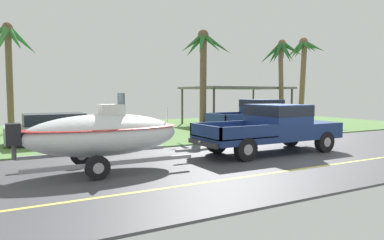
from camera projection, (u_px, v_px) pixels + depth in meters
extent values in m
cube|color=#424247|center=(289.00, 157.00, 12.68)|extent=(36.00, 8.00, 0.06)
cube|color=#567F42|center=(164.00, 129.00, 22.30)|extent=(36.00, 14.00, 0.11)
cube|color=#DBCC4C|center=(330.00, 165.00, 11.10)|extent=(34.20, 0.12, 0.01)
cube|color=navy|center=(269.00, 136.00, 13.33)|extent=(5.75, 2.02, 0.22)
cube|color=navy|center=(308.00, 126.00, 14.29)|extent=(1.61, 2.02, 0.38)
cube|color=navy|center=(277.00, 119.00, 13.47)|extent=(1.72, 2.02, 1.10)
cube|color=black|center=(278.00, 110.00, 13.45)|extent=(1.74, 2.04, 0.38)
cube|color=#112047|center=(233.00, 136.00, 12.52)|extent=(2.41, 2.02, 0.04)
cube|color=navy|center=(218.00, 128.00, 13.35)|extent=(2.41, 0.08, 0.45)
cube|color=navy|center=(250.00, 132.00, 11.65)|extent=(2.41, 0.08, 0.45)
cube|color=navy|center=(205.00, 132.00, 11.95)|extent=(0.08, 2.02, 0.45)
cube|color=#333338|center=(203.00, 143.00, 11.93)|extent=(0.12, 1.82, 0.16)
sphere|color=#B2B2B7|center=(199.00, 142.00, 11.87)|extent=(0.10, 0.10, 0.10)
cylinder|color=black|center=(291.00, 137.00, 15.08)|extent=(0.80, 0.28, 0.80)
cylinder|color=#9E9EA3|center=(291.00, 137.00, 15.08)|extent=(0.36, 0.29, 0.36)
cylinder|color=black|center=(324.00, 142.00, 13.51)|extent=(0.80, 0.28, 0.80)
cylinder|color=#9E9EA3|center=(324.00, 142.00, 13.51)|extent=(0.36, 0.29, 0.36)
cylinder|color=black|center=(217.00, 143.00, 13.28)|extent=(0.80, 0.28, 0.80)
cylinder|color=#9E9EA3|center=(217.00, 143.00, 13.28)|extent=(0.36, 0.29, 0.36)
cylinder|color=black|center=(246.00, 149.00, 11.70)|extent=(0.80, 0.28, 0.80)
cylinder|color=#9E9EA3|center=(246.00, 149.00, 11.70)|extent=(0.36, 0.29, 0.36)
cube|color=gray|center=(188.00, 150.00, 11.67)|extent=(0.90, 0.10, 0.08)
cube|color=gray|center=(96.00, 152.00, 11.22)|extent=(4.66, 0.12, 0.10)
cube|color=gray|center=(114.00, 163.00, 9.46)|extent=(4.66, 0.12, 0.10)
cylinder|color=black|center=(81.00, 155.00, 11.06)|extent=(0.64, 0.22, 0.64)
cylinder|color=#9E9EA3|center=(81.00, 155.00, 11.06)|extent=(0.29, 0.23, 0.29)
cylinder|color=black|center=(98.00, 168.00, 9.18)|extent=(0.64, 0.22, 0.64)
cylinder|color=#9E9EA3|center=(98.00, 168.00, 9.18)|extent=(0.29, 0.23, 0.29)
ellipsoid|color=silver|center=(104.00, 135.00, 10.29)|extent=(4.51, 1.89, 1.23)
ellipsoid|color=#B22626|center=(104.00, 128.00, 10.27)|extent=(4.60, 1.93, 0.12)
cube|color=silver|center=(111.00, 115.00, 10.35)|extent=(0.70, 0.60, 0.65)
cube|color=slate|center=(121.00, 99.00, 10.46)|extent=(0.06, 0.56, 0.36)
cube|color=black|center=(13.00, 134.00, 9.14)|extent=(0.36, 0.44, 0.56)
cylinder|color=#4C4C51|center=(14.00, 147.00, 9.16)|extent=(0.12, 0.12, 0.68)
cylinder|color=silver|center=(167.00, 116.00, 11.22)|extent=(0.04, 0.04, 0.50)
cube|color=navy|center=(256.00, 122.00, 19.99)|extent=(5.57, 2.00, 0.22)
cube|color=navy|center=(282.00, 116.00, 20.92)|extent=(1.56, 2.00, 0.38)
cube|color=navy|center=(261.00, 110.00, 20.12)|extent=(1.67, 2.00, 1.18)
cube|color=black|center=(261.00, 103.00, 20.09)|extent=(1.69, 2.02, 0.38)
cube|color=#112047|center=(232.00, 121.00, 19.20)|extent=(2.34, 2.00, 0.04)
cube|color=navy|center=(223.00, 116.00, 20.03)|extent=(2.34, 0.08, 0.45)
cube|color=navy|center=(243.00, 118.00, 18.35)|extent=(2.34, 0.08, 0.45)
cube|color=navy|center=(215.00, 118.00, 18.65)|extent=(0.08, 2.00, 0.45)
cube|color=#333338|center=(213.00, 125.00, 18.63)|extent=(0.12, 1.80, 0.16)
sphere|color=#B2B2B7|center=(212.00, 125.00, 18.57)|extent=(0.10, 0.10, 0.10)
cylinder|color=black|center=(271.00, 124.00, 21.70)|extent=(0.80, 0.28, 0.80)
cylinder|color=#9E9EA3|center=(271.00, 124.00, 21.70)|extent=(0.36, 0.29, 0.36)
cylinder|color=black|center=(292.00, 126.00, 20.15)|extent=(0.80, 0.28, 0.80)
cylinder|color=#9E9EA3|center=(292.00, 126.00, 20.15)|extent=(0.36, 0.29, 0.36)
cylinder|color=black|center=(222.00, 126.00, 19.95)|extent=(0.80, 0.28, 0.80)
cylinder|color=#9E9EA3|center=(222.00, 126.00, 19.95)|extent=(0.36, 0.29, 0.36)
cylinder|color=black|center=(240.00, 129.00, 18.40)|extent=(0.80, 0.28, 0.80)
cylinder|color=#9E9EA3|center=(240.00, 129.00, 18.40)|extent=(0.36, 0.29, 0.36)
cube|color=#99999E|center=(60.00, 132.00, 15.67)|extent=(4.47, 1.82, 0.70)
cube|color=black|center=(54.00, 119.00, 15.52)|extent=(2.50, 1.68, 0.50)
cylinder|color=black|center=(90.00, 133.00, 17.13)|extent=(0.66, 0.22, 0.66)
cylinder|color=#9E9EA3|center=(90.00, 133.00, 17.13)|extent=(0.30, 0.23, 0.30)
cylinder|color=black|center=(99.00, 137.00, 15.69)|extent=(0.66, 0.22, 0.66)
cylinder|color=#9E9EA3|center=(99.00, 137.00, 15.69)|extent=(0.30, 0.23, 0.30)
cylinder|color=black|center=(21.00, 137.00, 15.68)|extent=(0.66, 0.22, 0.66)
cylinder|color=#9E9EA3|center=(21.00, 137.00, 15.68)|extent=(0.30, 0.23, 0.30)
cylinder|color=black|center=(24.00, 141.00, 14.24)|extent=(0.66, 0.22, 0.66)
cylinder|color=#9E9EA3|center=(24.00, 141.00, 14.24)|extent=(0.30, 0.23, 0.30)
cylinder|color=#4C4238|center=(253.00, 105.00, 28.81)|extent=(0.14, 0.14, 2.59)
cylinder|color=#4C4238|center=(292.00, 107.00, 25.01)|extent=(0.14, 0.14, 2.59)
cylinder|color=#4C4238|center=(182.00, 107.00, 25.67)|extent=(0.14, 0.14, 2.59)
cylinder|color=#4C4238|center=(214.00, 109.00, 21.88)|extent=(0.14, 0.14, 2.59)
cube|color=#6B665B|center=(236.00, 88.00, 25.24)|extent=(7.05, 4.84, 0.14)
cylinder|color=brown|center=(10.00, 81.00, 19.19)|extent=(0.34, 0.70, 5.85)
cone|color=#387A38|center=(22.00, 41.00, 19.37)|extent=(1.69, 0.46, 1.65)
cone|color=#387A38|center=(14.00, 39.00, 19.50)|extent=(1.12, 1.21, 1.32)
cone|color=#387A38|center=(2.00, 41.00, 19.43)|extent=(1.12, 1.71, 1.65)
cone|color=#387A38|center=(2.00, 38.00, 18.20)|extent=(1.09, 1.96, 1.74)
cone|color=#387A38|center=(14.00, 38.00, 18.77)|extent=(1.05, 1.31, 1.44)
sphere|color=brown|center=(8.00, 27.00, 18.97)|extent=(0.55, 0.55, 0.55)
cylinder|color=brown|center=(203.00, 84.00, 19.94)|extent=(0.38, 0.45, 5.56)
cone|color=#2D6B2D|center=(218.00, 45.00, 20.18)|extent=(2.02, 0.40, 1.24)
cone|color=#2D6B2D|center=(204.00, 42.00, 20.38)|extent=(1.06, 1.30, 0.92)
cone|color=#2D6B2D|center=(195.00, 46.00, 20.10)|extent=(0.96, 1.42, 1.39)
cone|color=#2D6B2D|center=(193.00, 43.00, 19.44)|extent=(1.56, 0.34, 1.27)
cone|color=#2D6B2D|center=(201.00, 44.00, 19.09)|extent=(1.31, 1.51, 1.45)
cone|color=#2D6B2D|center=(211.00, 43.00, 19.46)|extent=(0.84, 1.30, 1.22)
sphere|color=brown|center=(203.00, 35.00, 19.73)|extent=(0.61, 0.61, 0.61)
cylinder|color=brown|center=(281.00, 85.00, 23.91)|extent=(0.31, 0.61, 5.67)
cone|color=#286028|center=(288.00, 52.00, 24.16)|extent=(1.53, 0.56, 1.35)
cone|color=#286028|center=(283.00, 51.00, 24.25)|extent=(1.28, 1.18, 1.28)
cone|color=#286028|center=(275.00, 54.00, 24.12)|extent=(0.72, 1.40, 1.58)
cone|color=#286028|center=(271.00, 53.00, 23.74)|extent=(1.64, 1.09, 1.60)
cone|color=#286028|center=(278.00, 53.00, 23.40)|extent=(1.38, 0.74, 1.58)
cone|color=#286028|center=(286.00, 53.00, 23.06)|extent=(0.86, 1.68, 1.68)
cone|color=#286028|center=(292.00, 49.00, 23.59)|extent=(1.39, 1.26, 1.14)
sphere|color=brown|center=(282.00, 43.00, 23.69)|extent=(0.50, 0.50, 0.50)
cylinder|color=brown|center=(303.00, 82.00, 27.64)|extent=(0.41, 0.68, 6.32)
cone|color=#2D6B2D|center=(310.00, 47.00, 27.70)|extent=(1.45, 0.40, 0.99)
cone|color=#2D6B2D|center=(304.00, 53.00, 28.14)|extent=(1.56, 1.30, 1.83)
cone|color=#2D6B2D|center=(299.00, 47.00, 28.06)|extent=(0.78, 1.53, 1.03)
cone|color=#2D6B2D|center=(297.00, 50.00, 27.72)|extent=(0.93, 1.31, 1.49)
cone|color=#2D6B2D|center=(295.00, 50.00, 27.38)|extent=(1.61, 0.98, 1.53)
cone|color=#2D6B2D|center=(299.00, 50.00, 27.04)|extent=(1.58, 0.78, 1.61)
cone|color=#2D6B2D|center=(307.00, 46.00, 26.60)|extent=(1.15, 1.82, 1.27)
cone|color=#2D6B2D|center=(310.00, 46.00, 26.95)|extent=(0.50, 1.40, 1.03)
cone|color=#2D6B2D|center=(314.00, 46.00, 27.17)|extent=(1.42, 1.53, 1.12)
sphere|color=brown|center=(303.00, 42.00, 27.40)|extent=(0.65, 0.65, 0.65)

